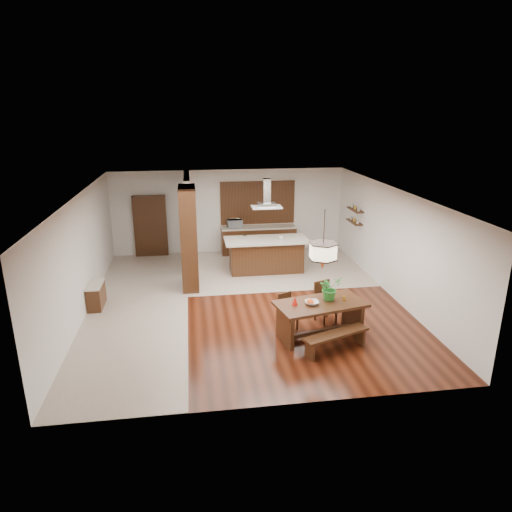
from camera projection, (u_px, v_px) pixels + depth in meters
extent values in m
plane|color=black|center=(245.00, 301.00, 12.09)|extent=(9.00, 9.00, 0.00)
cube|color=white|center=(244.00, 193.00, 11.19)|extent=(8.00, 9.00, 0.04)
cube|color=silver|center=(229.00, 212.00, 15.88)|extent=(8.00, 0.04, 2.90)
cube|color=silver|center=(278.00, 330.00, 7.40)|extent=(8.00, 0.04, 2.90)
cube|color=silver|center=(81.00, 256.00, 11.09)|extent=(0.04, 9.00, 2.90)
cube|color=silver|center=(393.00, 243.00, 12.19)|extent=(0.04, 9.00, 2.90)
cube|color=#BBAB9C|center=(139.00, 307.00, 11.71)|extent=(2.50, 9.00, 0.01)
cube|color=#BBAB9C|center=(274.00, 268.00, 14.61)|extent=(5.50, 4.00, 0.01)
cube|color=#412410|center=(244.00, 193.00, 11.20)|extent=(8.00, 9.00, 0.02)
cube|color=black|center=(189.00, 239.00, 12.58)|extent=(0.45, 1.00, 2.90)
cube|color=silver|center=(189.00, 221.00, 14.55)|extent=(0.18, 2.40, 2.90)
cube|color=black|center=(96.00, 295.00, 11.66)|extent=(0.37, 0.88, 0.63)
cube|color=black|center=(150.00, 226.00, 15.54)|extent=(1.10, 0.20, 2.10)
cube|color=black|center=(259.00, 240.00, 16.04)|extent=(2.60, 0.60, 0.90)
cube|color=beige|center=(259.00, 227.00, 15.89)|extent=(2.60, 0.62, 0.05)
cube|color=#A55B31|center=(257.00, 202.00, 15.88)|extent=(2.60, 0.08, 1.50)
cube|color=black|center=(354.00, 222.00, 14.63)|extent=(0.26, 0.90, 0.04)
cube|color=black|center=(355.00, 210.00, 14.51)|extent=(0.26, 0.90, 0.04)
cube|color=black|center=(321.00, 304.00, 10.00)|extent=(2.13, 1.39, 0.07)
cube|color=black|center=(285.00, 327.00, 9.84)|extent=(0.26, 0.78, 0.75)
cube|color=black|center=(353.00, 315.00, 10.42)|extent=(0.26, 0.78, 0.75)
imported|color=#27772A|center=(330.00, 288.00, 10.08)|extent=(0.62, 0.59, 0.55)
imported|color=beige|center=(312.00, 303.00, 9.90)|extent=(0.32, 0.32, 0.07)
cone|color=red|center=(295.00, 301.00, 9.84)|extent=(0.16, 0.16, 0.20)
cylinder|color=gold|center=(344.00, 298.00, 10.09)|extent=(0.09, 0.09, 0.10)
cube|color=black|center=(266.00, 256.00, 14.17)|extent=(2.24, 0.85, 1.01)
cube|color=beige|center=(267.00, 240.00, 13.96)|extent=(2.57, 1.13, 0.06)
imported|color=silver|center=(281.00, 238.00, 13.92)|extent=(0.18, 0.18, 0.11)
imported|color=silver|center=(235.00, 223.00, 15.76)|extent=(0.55, 0.42, 0.27)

